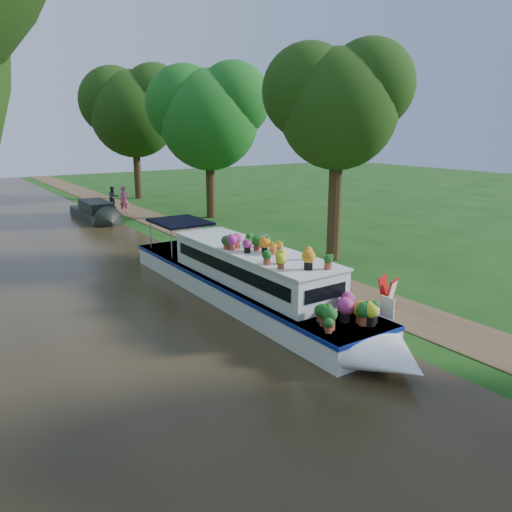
# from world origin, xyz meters

# --- Properties ---
(ground) EXTENTS (100.00, 100.00, 0.00)m
(ground) POSITION_xyz_m (0.00, 0.00, 0.00)
(ground) COLOR #143F0F
(ground) RESTS_ON ground
(canal_water) EXTENTS (10.00, 100.00, 0.02)m
(canal_water) POSITION_xyz_m (-6.00, 0.00, 0.01)
(canal_water) COLOR #2C2413
(canal_water) RESTS_ON ground
(towpath) EXTENTS (2.20, 100.00, 0.03)m
(towpath) POSITION_xyz_m (1.20, 0.00, 0.01)
(towpath) COLOR brown
(towpath) RESTS_ON ground
(plant_boat) EXTENTS (2.29, 13.52, 2.27)m
(plant_boat) POSITION_xyz_m (-2.25, 0.21, 0.85)
(plant_boat) COLOR white
(plant_boat) RESTS_ON canal_water
(tree_near_overhang) EXTENTS (5.52, 5.28, 8.99)m
(tree_near_overhang) POSITION_xyz_m (3.79, 3.06, 6.60)
(tree_near_overhang) COLOR black
(tree_near_overhang) RESTS_ON ground
(tree_near_mid) EXTENTS (6.90, 6.60, 9.40)m
(tree_near_mid) POSITION_xyz_m (4.48, 15.08, 6.44)
(tree_near_mid) COLOR black
(tree_near_mid) RESTS_ON ground
(tree_near_far) EXTENTS (7.59, 7.26, 10.30)m
(tree_near_far) POSITION_xyz_m (3.98, 26.09, 7.05)
(tree_near_far) COLOR black
(tree_near_far) RESTS_ON ground
(second_boat) EXTENTS (1.86, 6.09, 1.17)m
(second_boat) POSITION_xyz_m (-1.81, 18.13, 0.48)
(second_boat) COLOR black
(second_boat) RESTS_ON canal_water
(sandwich_board) EXTENTS (0.69, 0.71, 1.01)m
(sandwich_board) POSITION_xyz_m (0.99, -2.56, 0.49)
(sandwich_board) COLOR #AF0C0F
(sandwich_board) RESTS_ON towpath
(pedestrian_pink) EXTENTS (0.71, 0.51, 1.80)m
(pedestrian_pink) POSITION_xyz_m (0.50, 19.48, 0.93)
(pedestrian_pink) COLOR pink
(pedestrian_pink) RESTS_ON towpath
(pedestrian_dark) EXTENTS (0.75, 0.59, 1.51)m
(pedestrian_dark) POSITION_xyz_m (0.61, 22.05, 0.78)
(pedestrian_dark) COLOR black
(pedestrian_dark) RESTS_ON towpath
(verge_plant) EXTENTS (0.49, 0.46, 0.44)m
(verge_plant) POSITION_xyz_m (0.05, 5.00, 0.22)
(verge_plant) COLOR #326F21
(verge_plant) RESTS_ON ground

